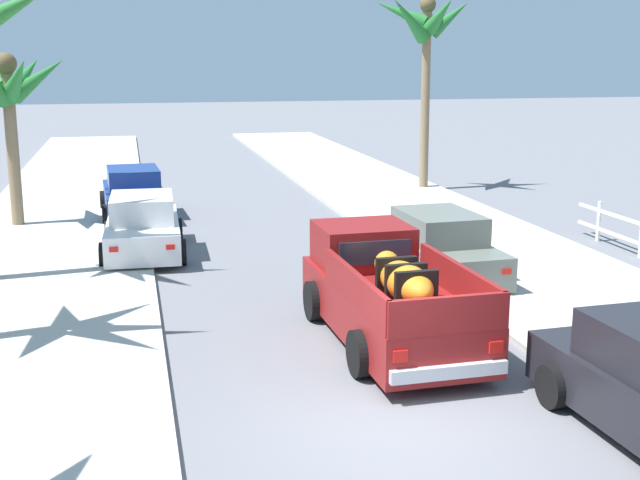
% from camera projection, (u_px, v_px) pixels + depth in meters
% --- Properties ---
extents(ground_plane, '(160.00, 160.00, 0.00)m').
position_uv_depth(ground_plane, '(403.00, 432.00, 10.98)').
color(ground_plane, slate).
extents(sidewalk_left, '(4.98, 60.00, 0.12)m').
position_uv_depth(sidewalk_left, '(52.00, 248.00, 21.15)').
color(sidewalk_left, beige).
rests_on(sidewalk_left, ground).
extents(sidewalk_right, '(4.98, 60.00, 0.12)m').
position_uv_depth(sidewalk_right, '(449.00, 229.00, 23.58)').
color(sidewalk_right, beige).
rests_on(sidewalk_right, ground).
extents(curb_left, '(0.16, 60.00, 0.10)m').
position_uv_depth(curb_left, '(96.00, 247.00, 21.40)').
color(curb_left, silver).
rests_on(curb_left, ground).
extents(curb_right, '(0.16, 60.00, 0.10)m').
position_uv_depth(curb_right, '(413.00, 231.00, 23.34)').
color(curb_right, silver).
rests_on(curb_right, ground).
extents(pickup_truck, '(2.32, 5.26, 1.80)m').
position_uv_depth(pickup_truck, '(387.00, 295.00, 14.44)').
color(pickup_truck, maroon).
rests_on(pickup_truck, ground).
extents(car_left_near, '(2.12, 4.30, 1.54)m').
position_uv_depth(car_left_near, '(143.00, 227.00, 20.62)').
color(car_left_near, silver).
rests_on(car_left_near, ground).
extents(car_right_near, '(2.16, 4.32, 1.54)m').
position_uv_depth(car_right_near, '(437.00, 248.00, 18.41)').
color(car_right_near, slate).
rests_on(car_right_near, ground).
extents(car_left_mid, '(2.19, 4.33, 1.54)m').
position_uv_depth(car_left_mid, '(134.00, 194.00, 25.55)').
color(car_left_mid, navy).
rests_on(car_left_mid, ground).
extents(palm_tree_right_fore, '(3.60, 3.48, 7.08)m').
position_uv_depth(palm_tree_right_fore, '(425.00, 31.00, 29.51)').
color(palm_tree_right_fore, '#846B4C').
rests_on(palm_tree_right_fore, ground).
extents(palm_tree_right_back, '(3.67, 3.81, 5.08)m').
position_uv_depth(palm_tree_right_back, '(6.00, 86.00, 23.03)').
color(palm_tree_right_back, '#846B4C').
rests_on(palm_tree_right_back, ground).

